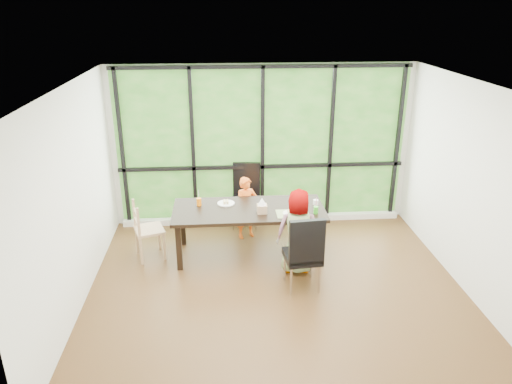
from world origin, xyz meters
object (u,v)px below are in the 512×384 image
plate_near (292,214)px  tissue_box (262,209)px  orange_cup (199,202)px  chair_window_leather (246,197)px  child_toddler (247,208)px  child_older (299,232)px  chair_interior_leather (302,251)px  green_cup (316,210)px  chair_end_beech (149,230)px  dining_table (249,231)px  white_mug (316,202)px  plate_far (226,203)px

plate_near → tissue_box: (-0.43, 0.08, 0.05)m
plate_near → orange_cup: orange_cup is taller
chair_window_leather → child_toddler: size_ratio=1.06×
chair_window_leather → child_older: 1.67m
chair_interior_leather → green_cup: chair_interior_leather is taller
chair_window_leather → orange_cup: 1.13m
chair_end_beech → child_older: size_ratio=0.73×
dining_table → chair_window_leather: chair_window_leather is taller
chair_end_beech → child_older: child_older is taller
child_older → white_mug: size_ratio=15.70×
chair_window_leather → green_cup: size_ratio=9.98×
chair_end_beech → child_older: bearing=-122.9°
plate_far → green_cup: 1.36m
green_cup → tissue_box: tissue_box is taller
white_mug → tissue_box: size_ratio=0.55×
orange_cup → child_older: bearing=-27.3°
chair_end_beech → child_older: (2.14, -0.56, 0.17)m
child_toddler → orange_cup: size_ratio=8.85×
chair_end_beech → white_mug: 2.52m
dining_table → chair_end_beech: 1.48m
orange_cup → green_cup: orange_cup is taller
orange_cup → dining_table: bearing=-13.2°
chair_interior_leather → white_mug: (0.37, 1.04, 0.25)m
orange_cup → chair_window_leather: bearing=47.6°
chair_window_leather → plate_far: 0.88m
chair_interior_leather → child_older: child_older is taller
chair_interior_leather → orange_cup: size_ratio=9.34×
chair_end_beech → child_toddler: (1.48, 0.57, 0.06)m
chair_end_beech → green_cup: bearing=-114.4°
chair_end_beech → white_mug: (2.49, 0.05, 0.34)m
chair_window_leather → white_mug: size_ratio=13.78×
child_older → tissue_box: child_older is taller
chair_window_leather → tissue_box: chair_window_leather is taller
plate_far → tissue_box: size_ratio=1.83×
orange_cup → plate_far: bearing=4.6°
chair_end_beech → plate_near: bearing=-115.3°
chair_window_leather → plate_near: bearing=-54.9°
child_older → child_toddler: bearing=-55.0°
chair_window_leather → plate_near: chair_window_leather is taller
dining_table → child_toddler: (0.00, 0.59, 0.14)m
chair_end_beech → dining_table: bearing=-108.8°
child_toddler → white_mug: child_toddler is taller
dining_table → chair_end_beech: chair_end_beech is taller
child_toddler → white_mug: (1.01, -0.52, 0.28)m
dining_table → chair_window_leather: (0.01, 0.98, 0.17)m
chair_end_beech → plate_far: (1.15, 0.19, 0.31)m
tissue_box → green_cup: bearing=-6.6°
dining_table → chair_interior_leather: chair_interior_leather is taller
white_mug → chair_end_beech: bearing=-178.8°
chair_interior_leather → child_toddler: size_ratio=1.06×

